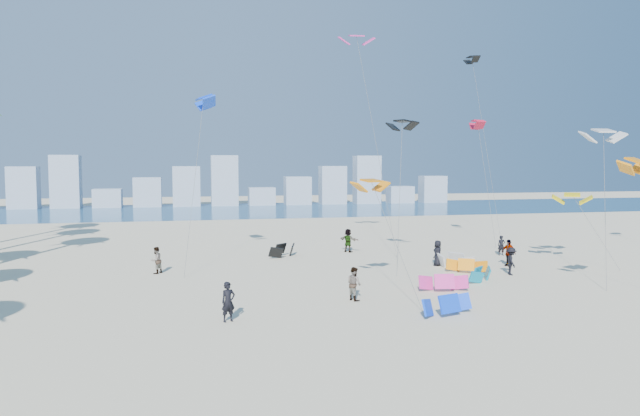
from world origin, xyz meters
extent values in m
plane|color=beige|center=(0.00, 0.00, 0.00)|extent=(220.00, 220.00, 0.00)
plane|color=navy|center=(0.00, 72.00, 0.01)|extent=(220.00, 220.00, 0.00)
imported|color=black|center=(-3.08, 7.95, 0.92)|extent=(0.78, 0.65, 1.83)
imported|color=gray|center=(3.68, 10.82, 0.88)|extent=(0.94, 1.04, 1.77)
imported|color=black|center=(12.30, 19.70, 0.90)|extent=(1.03, 1.01, 1.79)
imported|color=gray|center=(17.07, 18.49, 0.94)|extent=(0.92, 1.19, 1.88)
imported|color=black|center=(15.50, 15.44, 0.89)|extent=(0.94, 1.29, 1.78)
imported|color=gray|center=(7.85, 27.29, 0.95)|extent=(1.55, 1.71, 1.89)
imported|color=black|center=(19.06, 22.98, 0.78)|extent=(0.64, 0.50, 1.55)
imported|color=gray|center=(-6.85, 20.91, 0.88)|extent=(1.05, 1.08, 1.75)
cylinder|color=#595959|center=(5.74, 10.29, 3.12)|extent=(1.12, 5.12, 6.25)
cylinder|color=#595959|center=(8.97, 18.44, 5.04)|extent=(1.62, 3.58, 10.09)
cylinder|color=#595959|center=(19.64, 12.06, 4.63)|extent=(2.93, 4.52, 9.27)
cylinder|color=#595959|center=(-4.33, 21.29, 5.87)|extent=(1.55, 4.44, 11.75)
cylinder|color=#595959|center=(20.46, 28.20, 5.44)|extent=(0.59, 2.74, 10.89)
cylinder|color=#595959|center=(22.30, 16.27, 2.51)|extent=(2.32, 2.22, 5.03)
cylinder|color=#595959|center=(9.64, 25.65, 8.66)|extent=(2.10, 4.22, 17.33)
cylinder|color=#595959|center=(24.67, 36.40, 9.00)|extent=(1.70, 3.57, 18.01)
cube|color=#9EADBF|center=(-29.60, 82.00, 3.30)|extent=(4.40, 3.00, 6.60)
cube|color=#9EADBF|center=(-23.40, 82.00, 4.20)|extent=(4.40, 3.00, 8.40)
cube|color=#9EADBF|center=(-17.20, 82.00, 1.50)|extent=(4.40, 3.00, 3.00)
cube|color=#9EADBF|center=(-11.00, 82.00, 2.40)|extent=(4.40, 3.00, 4.80)
cube|color=#9EADBF|center=(-4.80, 82.00, 3.30)|extent=(4.40, 3.00, 6.60)
cube|color=#9EADBF|center=(1.40, 82.00, 4.20)|extent=(4.40, 3.00, 8.40)
cube|color=#9EADBF|center=(7.60, 82.00, 1.50)|extent=(4.40, 3.00, 3.00)
cube|color=#9EADBF|center=(13.80, 82.00, 2.40)|extent=(4.40, 3.00, 4.80)
cube|color=#9EADBF|center=(20.00, 82.00, 3.30)|extent=(4.40, 3.00, 6.60)
cube|color=#9EADBF|center=(26.20, 82.00, 4.20)|extent=(4.40, 3.00, 8.40)
cube|color=#9EADBF|center=(32.40, 82.00, 1.50)|extent=(4.40, 3.00, 3.00)
cube|color=#9EADBF|center=(38.60, 82.00, 2.40)|extent=(4.40, 3.00, 4.80)
camera|label=1|loc=(-4.87, -19.20, 7.25)|focal=33.71mm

